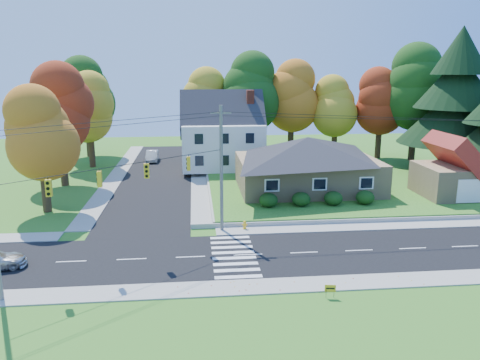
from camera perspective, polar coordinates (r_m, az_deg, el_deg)
The scene contains 25 objects.
ground at distance 33.06m, azimuth 0.98°, elevation -9.12°, with size 120.00×120.00×0.00m, color #3D7923.
road_main at distance 33.05m, azimuth 0.98°, elevation -9.10°, with size 90.00×8.00×0.02m, color black.
road_cross at distance 57.90m, azimuth -9.92°, elevation 0.58°, with size 8.00×44.00×0.02m, color black.
sidewalk_north at distance 37.68m, azimuth 0.09°, elevation -6.16°, with size 90.00×2.00×0.08m, color #9C9A90.
sidewalk_south at distance 28.52m, azimuth 2.16°, elevation -12.87°, with size 90.00×2.00×0.08m, color #9C9A90.
lawn at distance 55.35m, azimuth 11.90°, elevation 0.15°, with size 30.00×30.00×0.50m, color #3D7923.
ranch_house at distance 48.67m, azimuth 8.20°, elevation 2.13°, with size 14.60×10.60×5.40m.
colonial_house at distance 59.00m, azimuth -2.12°, elevation 5.52°, with size 10.40×8.40×9.60m.
garage at distance 50.41m, azimuth 24.95°, elevation 0.91°, with size 7.30×6.30×4.60m.
hedge_row at distance 43.19m, azimuth 9.40°, elevation -2.26°, with size 10.70×1.70×1.27m.
traffic_infrastructure at distance 32.74m, azimuth 0.48°, elevation 0.14°, with size 38.10×10.66×10.00m.
tree_lot_0 at distance 64.50m, azimuth -4.33°, elevation 9.49°, with size 6.72×6.72×12.51m.
tree_lot_1 at distance 63.85m, azimuth 1.16°, elevation 10.66°, with size 7.84×7.84×14.60m.
tree_lot_2 at distance 65.85m, azimuth 6.33°, elevation 10.10°, with size 7.28×7.28×13.56m.
tree_lot_3 at distance 66.47m, azimuth 11.60°, elevation 8.81°, with size 6.16×6.16×11.47m.
tree_lot_4 at distance 67.51m, azimuth 16.82°, elevation 9.14°, with size 6.72×6.72×12.51m.
tree_lot_5 at distance 67.23m, azimuth 20.79°, elevation 10.51°, with size 8.40×8.40×15.64m.
conifer_east_a at distance 60.69m, azimuth 24.91°, elevation 9.09°, with size 12.80×12.80×16.96m.
tree_west_0 at distance 44.75m, azimuth -23.19°, elevation 5.26°, with size 6.16×6.16×11.47m.
tree_west_1 at distance 54.44m, azimuth -21.24°, elevation 8.08°, with size 7.28×7.28×13.56m.
tree_west_2 at distance 63.94m, azimuth -17.98°, elevation 8.40°, with size 6.72×6.72×12.51m.
tree_west_3 at distance 72.09m, azimuth -18.31°, elevation 9.92°, with size 7.84×7.84×14.60m.
white_car at distance 66.75m, azimuth -10.67°, elevation 2.90°, with size 1.57×4.49×1.48m, color beige.
fire_hydrant at distance 37.86m, azimuth 0.57°, elevation -5.56°, with size 0.43×0.34×0.75m.
yard_sign at distance 27.59m, azimuth 10.94°, elevation -12.87°, with size 0.63×0.13×0.79m.
Camera 1 is at (-3.57, -30.33, 12.66)m, focal length 35.00 mm.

